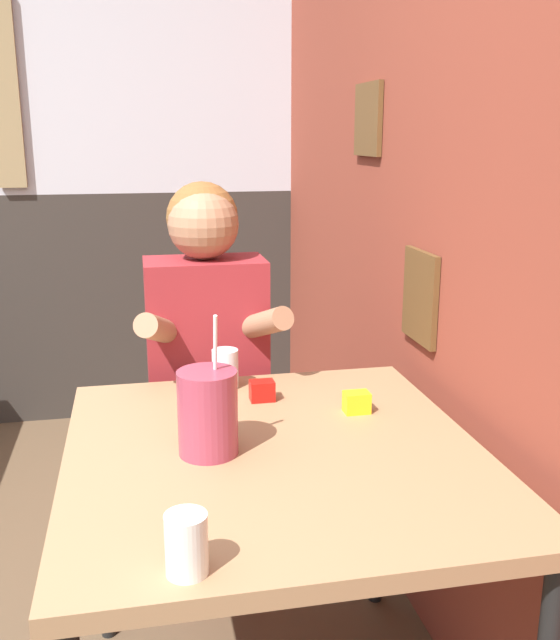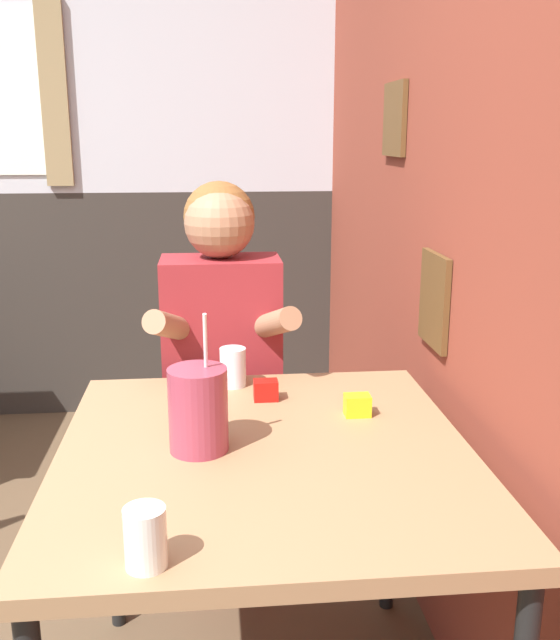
% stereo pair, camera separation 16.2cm
% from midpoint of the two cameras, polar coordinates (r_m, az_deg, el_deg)
% --- Properties ---
extents(brick_wall_right, '(0.08, 4.54, 2.70)m').
position_cam_midpoint_polar(brick_wall_right, '(2.30, 12.67, 13.88)').
color(brick_wall_right, brown).
rests_on(brick_wall_right, ground_plane).
extents(back_wall, '(5.85, 0.09, 2.70)m').
position_cam_midpoint_polar(back_wall, '(3.57, -18.42, 13.73)').
color(back_wall, silver).
rests_on(back_wall, ground_plane).
extents(main_table, '(0.87, 0.94, 0.73)m').
position_cam_midpoint_polar(main_table, '(1.55, 1.89, -12.46)').
color(main_table, '#93704C').
rests_on(main_table, ground_plane).
extents(person_seated, '(0.42, 0.40, 1.24)m').
position_cam_midpoint_polar(person_seated, '(2.12, -2.41, -5.15)').
color(person_seated, maroon).
rests_on(person_seated, ground_plane).
extents(cocktail_pitcher, '(0.12, 0.12, 0.30)m').
position_cam_midpoint_polar(cocktail_pitcher, '(1.48, -3.43, -7.22)').
color(cocktail_pitcher, '#99384C').
rests_on(cocktail_pitcher, main_table).
extents(glass_near_pitcher, '(0.07, 0.07, 0.10)m').
position_cam_midpoint_polar(glass_near_pitcher, '(1.86, -1.29, -3.83)').
color(glass_near_pitcher, silver).
rests_on(glass_near_pitcher, main_table).
extents(glass_center, '(0.07, 0.07, 0.10)m').
position_cam_midpoint_polar(glass_center, '(1.13, -6.52, -17.01)').
color(glass_center, silver).
rests_on(glass_center, main_table).
extents(condiment_ketchup, '(0.06, 0.04, 0.05)m').
position_cam_midpoint_polar(condiment_ketchup, '(1.77, 1.49, -5.68)').
color(condiment_ketchup, '#B7140F').
rests_on(condiment_ketchup, main_table).
extents(condiment_mustard, '(0.06, 0.04, 0.05)m').
position_cam_midpoint_polar(condiment_mustard, '(1.69, 8.97, -6.80)').
color(condiment_mustard, yellow).
rests_on(condiment_mustard, main_table).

